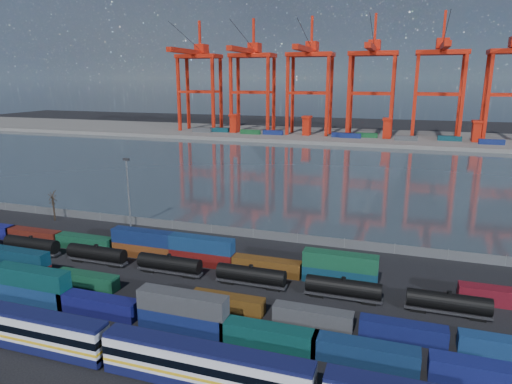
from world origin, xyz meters
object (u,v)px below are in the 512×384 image
(tanker_string, at_px, (132,259))
(passenger_train, at_px, (205,367))
(bare_tree, at_px, (53,206))
(gantry_cranes, at_px, (340,64))

(tanker_string, bearing_deg, passenger_train, -44.70)
(passenger_train, distance_m, tanker_string, 37.77)
(bare_tree, distance_m, gantry_cranes, 187.68)
(bare_tree, xyz_separation_m, gantry_cranes, (43.34, 178.57, 38.17))
(tanker_string, distance_m, bare_tree, 40.01)
(passenger_train, height_order, tanker_string, passenger_train)
(passenger_train, bearing_deg, gantry_cranes, 94.69)
(passenger_train, xyz_separation_m, tanker_string, (-26.84, 26.57, -0.76))
(gantry_cranes, bearing_deg, bare_tree, -103.64)
(tanker_string, xyz_separation_m, bare_tree, (-34.91, 19.45, 1.92))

